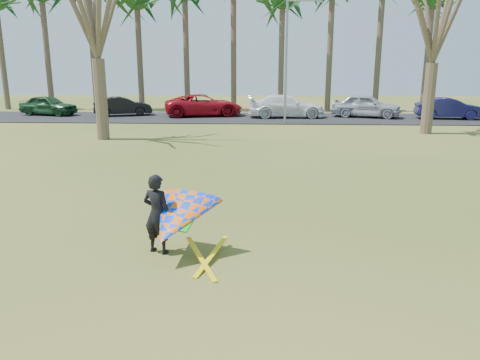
{
  "coord_description": "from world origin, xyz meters",
  "views": [
    {
      "loc": [
        0.58,
        -9.51,
        4.0
      ],
      "look_at": [
        0.0,
        2.0,
        1.1
      ],
      "focal_mm": 35.0,
      "sensor_mm": 36.0,
      "label": 1
    }
  ],
  "objects_px": {
    "car_2": "(204,105)",
    "kite_flyer": "(174,218)",
    "car_4": "(366,106)",
    "car_0": "(48,105)",
    "bare_tree_right": "(437,14)",
    "car_1": "(122,106)",
    "car_3": "(286,106)",
    "car_5": "(449,108)",
    "bare_tree_left": "(94,3)",
    "streetlight": "(289,55)"
  },
  "relations": [
    {
      "from": "bare_tree_left",
      "to": "kite_flyer",
      "type": "height_order",
      "value": "bare_tree_left"
    },
    {
      "from": "car_5",
      "to": "car_4",
      "type": "bearing_deg",
      "value": 88.55
    },
    {
      "from": "car_1",
      "to": "kite_flyer",
      "type": "distance_m",
      "value": 27.73
    },
    {
      "from": "car_0",
      "to": "car_1",
      "type": "height_order",
      "value": "car_0"
    },
    {
      "from": "car_0",
      "to": "kite_flyer",
      "type": "xyz_separation_m",
      "value": [
        14.71,
        -26.29,
        0.04
      ]
    },
    {
      "from": "streetlight",
      "to": "car_4",
      "type": "distance_m",
      "value": 7.88
    },
    {
      "from": "bare_tree_right",
      "to": "car_5",
      "type": "bearing_deg",
      "value": 60.94
    },
    {
      "from": "kite_flyer",
      "to": "car_5",
      "type": "bearing_deg",
      "value": 59.13
    },
    {
      "from": "car_2",
      "to": "kite_flyer",
      "type": "relative_size",
      "value": 2.45
    },
    {
      "from": "car_0",
      "to": "car_1",
      "type": "bearing_deg",
      "value": -77.34
    },
    {
      "from": "streetlight",
      "to": "car_0",
      "type": "relative_size",
      "value": 1.81
    },
    {
      "from": "car_5",
      "to": "car_3",
      "type": "bearing_deg",
      "value": 94.43
    },
    {
      "from": "bare_tree_right",
      "to": "car_2",
      "type": "height_order",
      "value": "bare_tree_right"
    },
    {
      "from": "streetlight",
      "to": "kite_flyer",
      "type": "bearing_deg",
      "value": -98.71
    },
    {
      "from": "bare_tree_right",
      "to": "car_5",
      "type": "distance_m",
      "value": 9.81
    },
    {
      "from": "streetlight",
      "to": "car_4",
      "type": "height_order",
      "value": "streetlight"
    },
    {
      "from": "bare_tree_right",
      "to": "car_3",
      "type": "bearing_deg",
      "value": 136.67
    },
    {
      "from": "car_2",
      "to": "kite_flyer",
      "type": "xyz_separation_m",
      "value": [
        2.71,
        -26.32,
        -0.02
      ]
    },
    {
      "from": "car_2",
      "to": "car_5",
      "type": "xyz_separation_m",
      "value": [
        17.83,
        -1.02,
        -0.06
      ]
    },
    {
      "from": "bare_tree_left",
      "to": "streetlight",
      "type": "distance_m",
      "value": 12.58
    },
    {
      "from": "car_3",
      "to": "car_5",
      "type": "height_order",
      "value": "car_3"
    },
    {
      "from": "bare_tree_left",
      "to": "car_1",
      "type": "distance_m",
      "value": 12.71
    },
    {
      "from": "bare_tree_left",
      "to": "car_0",
      "type": "xyz_separation_m",
      "value": [
        -7.98,
        10.94,
        -6.1
      ]
    },
    {
      "from": "car_0",
      "to": "kite_flyer",
      "type": "height_order",
      "value": "kite_flyer"
    },
    {
      "from": "bare_tree_right",
      "to": "car_0",
      "type": "relative_size",
      "value": 2.09
    },
    {
      "from": "streetlight",
      "to": "car_3",
      "type": "distance_m",
      "value": 4.89
    },
    {
      "from": "car_2",
      "to": "car_5",
      "type": "bearing_deg",
      "value": -106.37
    },
    {
      "from": "car_0",
      "to": "car_1",
      "type": "relative_size",
      "value": 1.03
    },
    {
      "from": "car_3",
      "to": "kite_flyer",
      "type": "relative_size",
      "value": 2.35
    },
    {
      "from": "streetlight",
      "to": "bare_tree_left",
      "type": "bearing_deg",
      "value": -145.43
    },
    {
      "from": "car_1",
      "to": "streetlight",
      "type": "bearing_deg",
      "value": -128.85
    },
    {
      "from": "bare_tree_left",
      "to": "car_5",
      "type": "relative_size",
      "value": 2.12
    },
    {
      "from": "car_1",
      "to": "car_5",
      "type": "bearing_deg",
      "value": -113.59
    },
    {
      "from": "car_2",
      "to": "car_3",
      "type": "distance_m",
      "value": 6.24
    },
    {
      "from": "car_1",
      "to": "car_3",
      "type": "relative_size",
      "value": 0.77
    },
    {
      "from": "car_0",
      "to": "car_5",
      "type": "relative_size",
      "value": 0.96
    },
    {
      "from": "car_2",
      "to": "car_4",
      "type": "height_order",
      "value": "car_4"
    },
    {
      "from": "car_0",
      "to": "car_2",
      "type": "xyz_separation_m",
      "value": [
        12.01,
        0.03,
        0.06
      ]
    },
    {
      "from": "bare_tree_left",
      "to": "car_1",
      "type": "bearing_deg",
      "value": 101.36
    },
    {
      "from": "bare_tree_left",
      "to": "car_5",
      "type": "height_order",
      "value": "bare_tree_left"
    },
    {
      "from": "bare_tree_left",
      "to": "car_0",
      "type": "height_order",
      "value": "bare_tree_left"
    },
    {
      "from": "bare_tree_left",
      "to": "car_1",
      "type": "xyz_separation_m",
      "value": [
        -2.19,
        10.9,
        -6.15
      ]
    },
    {
      "from": "bare_tree_right",
      "to": "car_1",
      "type": "distance_m",
      "value": 22.44
    },
    {
      "from": "bare_tree_right",
      "to": "car_1",
      "type": "relative_size",
      "value": 2.14
    },
    {
      "from": "car_3",
      "to": "car_0",
      "type": "bearing_deg",
      "value": 84.76
    },
    {
      "from": "car_2",
      "to": "car_3",
      "type": "bearing_deg",
      "value": -109.02
    },
    {
      "from": "car_4",
      "to": "car_0",
      "type": "bearing_deg",
      "value": 105.89
    },
    {
      "from": "car_1",
      "to": "kite_flyer",
      "type": "xyz_separation_m",
      "value": [
        8.93,
        -26.26,
        0.08
      ]
    },
    {
      "from": "car_2",
      "to": "car_0",
      "type": "bearing_deg",
      "value": 77.03
    },
    {
      "from": "bare_tree_left",
      "to": "car_3",
      "type": "xyz_separation_m",
      "value": [
        10.24,
        10.32,
        -6.04
      ]
    }
  ]
}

